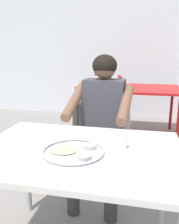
{
  "coord_description": "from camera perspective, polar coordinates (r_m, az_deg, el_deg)",
  "views": [
    {
      "loc": [
        0.31,
        -1.12,
        1.26
      ],
      "look_at": [
        0.0,
        0.3,
        0.88
      ],
      "focal_mm": 37.54,
      "sensor_mm": 36.0,
      "label": 1
    }
  ],
  "objects": [
    {
      "name": "table_foreground",
      "position": [
        1.35,
        -2.67,
        -11.91
      ],
      "size": [
        1.14,
        0.8,
        0.73
      ],
      "color": "silver",
      "rests_on": "ground"
    },
    {
      "name": "table_background_red",
      "position": [
        3.56,
        14.59,
        4.32
      ],
      "size": [
        0.84,
        0.9,
        0.74
      ],
      "color": "#B71414",
      "rests_on": "ground"
    },
    {
      "name": "chair_foreground",
      "position": [
        2.22,
        4.12,
        -4.75
      ],
      "size": [
        0.46,
        0.46,
        0.9
      ],
      "color": "silver",
      "rests_on": "ground"
    },
    {
      "name": "back_wall",
      "position": [
        4.67,
        8.92,
        19.89
      ],
      "size": [
        12.0,
        0.12,
        3.4
      ],
      "primitive_type": "cube",
      "color": "silver",
      "rests_on": "ground"
    },
    {
      "name": "thali_tray",
      "position": [
        1.27,
        -3.9,
        -9.48
      ],
      "size": [
        0.34,
        0.34,
        0.03
      ],
      "color": "#B7BABF",
      "rests_on": "table_foreground"
    },
    {
      "name": "drinking_cup",
      "position": [
        1.31,
        7.64,
        -6.68
      ],
      "size": [
        0.07,
        0.07,
        0.1
      ],
      "color": "white",
      "rests_on": "table_foreground"
    },
    {
      "name": "chair_red_left",
      "position": [
        3.62,
        5.46,
        2.77
      ],
      "size": [
        0.5,
        0.48,
        0.9
      ],
      "color": "#A91515",
      "rests_on": "ground"
    },
    {
      "name": "patron_background",
      "position": [
        3.6,
        1.88,
        5.83
      ],
      "size": [
        0.55,
        0.49,
        1.18
      ],
      "color": "#333333",
      "rests_on": "ground"
    },
    {
      "name": "diner_foreground",
      "position": [
        1.94,
        2.95,
        -0.9
      ],
      "size": [
        0.51,
        0.57,
        1.23
      ],
      "color": "#3A3A3A",
      "rests_on": "ground"
    }
  ]
}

